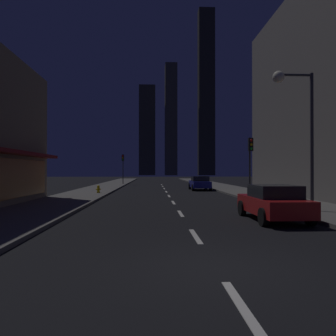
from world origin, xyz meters
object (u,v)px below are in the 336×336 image
(traffic_light_near_right, at_px, (250,154))
(traffic_light_far_left, at_px, (123,162))
(fire_hydrant_far_left, at_px, (98,189))
(street_lamp_right, at_px, (295,106))
(car_parked_far, at_px, (200,183))
(car_parked_near, at_px, (273,202))

(traffic_light_near_right, relative_size, traffic_light_far_left, 1.00)
(fire_hydrant_far_left, relative_size, street_lamp_right, 0.10)
(car_parked_far, xyz_separation_m, traffic_light_near_right, (1.90, -11.12, 2.45))
(traffic_light_far_left, bearing_deg, fire_hydrant_far_left, -91.25)
(traffic_light_far_left, bearing_deg, traffic_light_near_right, -65.11)
(fire_hydrant_far_left, bearing_deg, traffic_light_near_right, -25.24)
(car_parked_far, relative_size, fire_hydrant_far_left, 6.48)
(car_parked_far, height_order, fire_hydrant_far_left, car_parked_far)
(traffic_light_near_right, distance_m, traffic_light_far_left, 26.14)
(car_parked_near, relative_size, traffic_light_far_left, 1.01)
(car_parked_far, relative_size, street_lamp_right, 0.64)
(car_parked_far, xyz_separation_m, traffic_light_far_left, (-9.10, 12.59, 2.45))
(car_parked_far, bearing_deg, street_lamp_right, -84.47)
(traffic_light_far_left, xyz_separation_m, street_lamp_right, (10.88, -30.97, 1.87))
(traffic_light_near_right, distance_m, street_lamp_right, 7.50)
(fire_hydrant_far_left, height_order, street_lamp_right, street_lamp_right)
(fire_hydrant_far_left, relative_size, traffic_light_far_left, 0.16)
(fire_hydrant_far_left, distance_m, street_lamp_right, 17.55)
(traffic_light_near_right, xyz_separation_m, traffic_light_far_left, (-11.00, 23.71, 0.00))
(car_parked_far, bearing_deg, car_parked_near, -90.00)
(street_lamp_right, bearing_deg, traffic_light_far_left, 109.35)
(car_parked_near, height_order, traffic_light_near_right, traffic_light_near_right)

